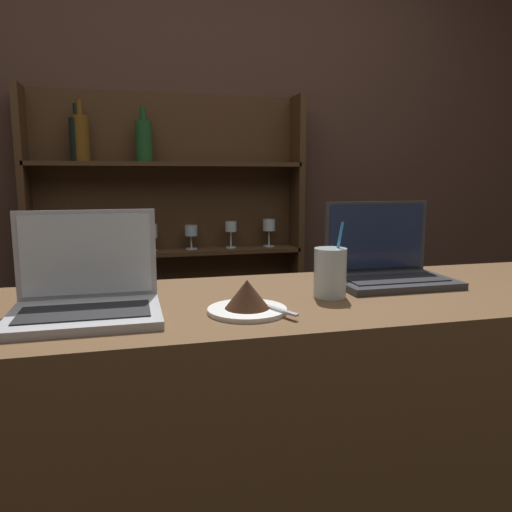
{
  "coord_description": "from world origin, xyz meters",
  "views": [
    {
      "loc": [
        -0.34,
        -0.85,
        1.29
      ],
      "look_at": [
        -0.04,
        0.31,
        1.09
      ],
      "focal_mm": 35.0,
      "sensor_mm": 36.0,
      "label": 1
    }
  ],
  "objects_px": {
    "cake_plate": "(247,300)",
    "water_glass": "(330,273)",
    "laptop_far": "(387,265)",
    "laptop_near": "(86,294)"
  },
  "relations": [
    {
      "from": "laptop_far",
      "to": "water_glass",
      "type": "height_order",
      "value": "laptop_far"
    },
    {
      "from": "laptop_near",
      "to": "cake_plate",
      "type": "xyz_separation_m",
      "value": [
        0.34,
        -0.07,
        -0.02
      ]
    },
    {
      "from": "cake_plate",
      "to": "water_glass",
      "type": "bearing_deg",
      "value": 21.09
    },
    {
      "from": "laptop_far",
      "to": "cake_plate",
      "type": "height_order",
      "value": "laptop_far"
    },
    {
      "from": "laptop_near",
      "to": "laptop_far",
      "type": "distance_m",
      "value": 0.79
    },
    {
      "from": "cake_plate",
      "to": "water_glass",
      "type": "xyz_separation_m",
      "value": [
        0.23,
        0.09,
        0.03
      ]
    },
    {
      "from": "water_glass",
      "to": "laptop_far",
      "type": "bearing_deg",
      "value": 28.46
    },
    {
      "from": "cake_plate",
      "to": "water_glass",
      "type": "relative_size",
      "value": 0.97
    },
    {
      "from": "laptop_near",
      "to": "laptop_far",
      "type": "relative_size",
      "value": 0.97
    },
    {
      "from": "water_glass",
      "to": "laptop_near",
      "type": "bearing_deg",
      "value": -178.18
    }
  ]
}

